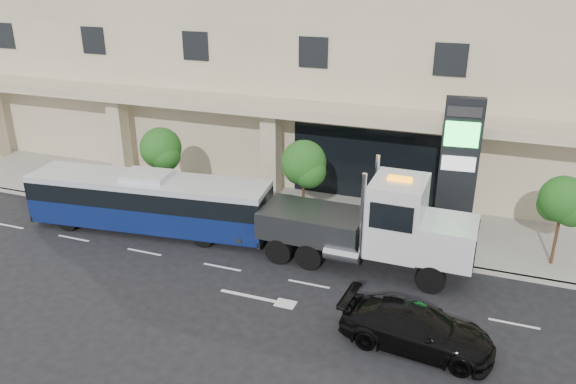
# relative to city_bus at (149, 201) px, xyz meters

# --- Properties ---
(ground) EXTENTS (120.00, 120.00, 0.00)m
(ground) POSITION_rel_city_bus_xyz_m (8.98, -0.64, -1.55)
(ground) COLOR black
(ground) RESTS_ON ground
(sidewalk) EXTENTS (120.00, 6.00, 0.15)m
(sidewalk) POSITION_rel_city_bus_xyz_m (8.98, 4.36, -1.47)
(sidewalk) COLOR gray
(sidewalk) RESTS_ON ground
(curb) EXTENTS (120.00, 0.30, 0.15)m
(curb) POSITION_rel_city_bus_xyz_m (8.98, 1.36, -1.47)
(curb) COLOR gray
(curb) RESTS_ON ground
(convention_center) EXTENTS (60.00, 17.60, 20.00)m
(convention_center) POSITION_rel_city_bus_xyz_m (8.98, 14.78, 8.43)
(convention_center) COLOR tan
(convention_center) RESTS_ON ground
(tree_left) EXTENTS (2.27, 2.20, 4.22)m
(tree_left) POSITION_rel_city_bus_xyz_m (-0.99, 2.95, 1.57)
(tree_left) COLOR #422B19
(tree_left) RESTS_ON sidewalk
(tree_mid) EXTENTS (2.28, 2.20, 4.38)m
(tree_mid) POSITION_rel_city_bus_xyz_m (7.01, 2.95, 1.71)
(tree_mid) COLOR #422B19
(tree_mid) RESTS_ON sidewalk
(tree_right) EXTENTS (2.10, 2.00, 4.04)m
(tree_right) POSITION_rel_city_bus_xyz_m (18.51, 2.95, 1.49)
(tree_right) COLOR #422B19
(tree_right) RESTS_ON sidewalk
(city_bus) EXTENTS (12.20, 3.85, 3.04)m
(city_bus) POSITION_rel_city_bus_xyz_m (0.00, 0.00, 0.00)
(city_bus) COLOR black
(city_bus) RESTS_ON ground
(tow_truck) EXTENTS (10.43, 2.76, 4.75)m
(tow_truck) POSITION_rel_city_bus_xyz_m (11.12, 0.16, 0.41)
(tow_truck) COLOR #2D3033
(tow_truck) RESTS_ON ground
(black_sedan) EXTENTS (5.44, 2.60, 1.53)m
(black_sedan) POSITION_rel_city_bus_xyz_m (13.72, -4.73, -0.78)
(black_sedan) COLOR black
(black_sedan) RESTS_ON ground
(signage_pylon) EXTENTS (1.75, 0.79, 6.80)m
(signage_pylon) POSITION_rel_city_bus_xyz_m (14.08, 3.97, 2.05)
(signage_pylon) COLOR black
(signage_pylon) RESTS_ON sidewalk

